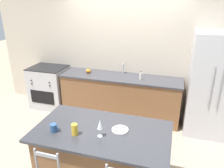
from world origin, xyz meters
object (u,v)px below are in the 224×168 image
dinner_plate (120,130)px  coffee_mug (54,128)px  refrigerator (212,85)px  tumbler_cup (75,129)px  wine_glass (100,125)px  oven_range (50,87)px  soap_bottle (141,76)px  pumpkin_decoration (88,71)px

dinner_plate → coffee_mug: bearing=-161.8°
refrigerator → tumbler_cup: 2.71m
wine_glass → tumbler_cup: bearing=-169.1°
refrigerator → wine_glass: (-1.43, -2.03, 0.14)m
dinner_plate → wine_glass: (-0.19, -0.18, 0.15)m
oven_range → soap_bottle: soap_bottle is taller
wine_glass → coffee_mug: bearing=-173.2°
coffee_mug → soap_bottle: size_ratio=0.65×
oven_range → soap_bottle: 2.18m
pumpkin_decoration → tumbler_cup: bearing=-71.5°
refrigerator → dinner_plate: 2.23m
refrigerator → pumpkin_decoration: size_ratio=16.77×
tumbler_cup → pumpkin_decoration: bearing=108.5°
coffee_mug → soap_bottle: 2.20m
oven_range → soap_bottle: bearing=-1.7°
oven_range → coffee_mug: bearing=-56.3°
dinner_plate → wine_glass: bearing=-136.5°
dinner_plate → tumbler_cup: tumbler_cup is taller
refrigerator → tumbler_cup: (-1.72, -2.09, 0.05)m
refrigerator → coffee_mug: (-1.99, -2.10, 0.03)m
wine_glass → tumbler_cup: 0.31m
wine_glass → coffee_mug: wine_glass is taller
pumpkin_decoration → soap_bottle: bearing=-4.9°
refrigerator → soap_bottle: 1.31m
oven_range → pumpkin_decoration: (0.98, 0.03, 0.48)m
wine_glass → tumbler_cup: (-0.29, -0.06, -0.08)m
tumbler_cup → soap_bottle: soap_bottle is taller
oven_range → soap_bottle: (2.12, -0.06, 0.51)m
wine_glass → coffee_mug: size_ratio=1.86×
coffee_mug → tumbler_cup: bearing=2.3°
coffee_mug → wine_glass: bearing=6.8°
wine_glass → pumpkin_decoration: bearing=115.7°
coffee_mug → tumbler_cup: 0.27m
oven_range → pumpkin_decoration: size_ratio=8.46×
dinner_plate → soap_bottle: (-0.07, 1.85, 0.05)m
dinner_plate → coffee_mug: 0.79m
coffee_mug → pumpkin_decoration: size_ratio=1.04×
refrigerator → tumbler_cup: refrigerator is taller
refrigerator → soap_bottle: (-1.31, -0.01, 0.04)m
oven_range → dinner_plate: 2.94m
coffee_mug → pumpkin_decoration: (-0.46, 2.19, -0.03)m
soap_bottle → pumpkin_decoration: bearing=175.1°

